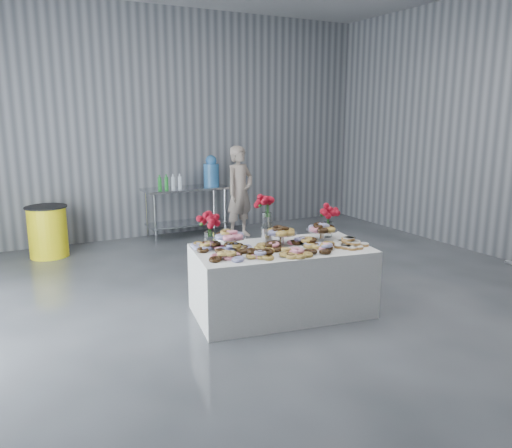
{
  "coord_description": "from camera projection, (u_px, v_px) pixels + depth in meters",
  "views": [
    {
      "loc": [
        -2.79,
        -4.27,
        2.18
      ],
      "look_at": [
        -0.21,
        0.62,
        0.96
      ],
      "focal_mm": 35.0,
      "sensor_mm": 36.0,
      "label": 1
    }
  ],
  "objects": [
    {
      "name": "ground",
      "position": [
        299.0,
        319.0,
        5.43
      ],
      "size": [
        9.0,
        9.0,
        0.0
      ],
      "primitive_type": "plane",
      "color": "#33353A",
      "rests_on": "ground"
    },
    {
      "name": "room_walls",
      "position": [
        276.0,
        65.0,
        4.79
      ],
      "size": [
        8.04,
        9.04,
        4.02
      ],
      "color": "gray",
      "rests_on": "ground"
    },
    {
      "name": "display_table",
      "position": [
        281.0,
        280.0,
        5.53
      ],
      "size": [
        2.04,
        1.3,
        0.75
      ],
      "primitive_type": "cube",
      "rotation": [
        0.0,
        0.0,
        -0.17
      ],
      "color": "white",
      "rests_on": "ground"
    },
    {
      "name": "prep_table",
      "position": [
        186.0,
        203.0,
        8.93
      ],
      "size": [
        1.5,
        0.6,
        0.9
      ],
      "color": "silver",
      "rests_on": "ground"
    },
    {
      "name": "donut_mounds",
      "position": [
        284.0,
        245.0,
        5.4
      ],
      "size": [
        1.91,
        1.09,
        0.09
      ],
      "primitive_type": null,
      "rotation": [
        0.0,
        0.0,
        -0.17
      ],
      "color": "gold",
      "rests_on": "display_table"
    },
    {
      "name": "cake_stand_left",
      "position": [
        229.0,
        236.0,
        5.39
      ],
      "size": [
        0.36,
        0.36,
        0.17
      ],
      "color": "silver",
      "rests_on": "display_table"
    },
    {
      "name": "cake_stand_mid",
      "position": [
        281.0,
        232.0,
        5.57
      ],
      "size": [
        0.36,
        0.36,
        0.17
      ],
      "color": "silver",
      "rests_on": "display_table"
    },
    {
      "name": "cake_stand_right",
      "position": [
        322.0,
        229.0,
        5.73
      ],
      "size": [
        0.36,
        0.36,
        0.17
      ],
      "color": "silver",
      "rests_on": "display_table"
    },
    {
      "name": "danish_pile",
      "position": [
        350.0,
        241.0,
        5.53
      ],
      "size": [
        0.48,
        0.48,
        0.11
      ],
      "primitive_type": null,
      "color": "white",
      "rests_on": "display_table"
    },
    {
      "name": "bouquet_left",
      "position": [
        209.0,
        221.0,
        5.39
      ],
      "size": [
        0.26,
        0.26,
        0.42
      ],
      "color": "white",
      "rests_on": "display_table"
    },
    {
      "name": "bouquet_right",
      "position": [
        328.0,
        212.0,
        5.88
      ],
      "size": [
        0.26,
        0.26,
        0.42
      ],
      "color": "white",
      "rests_on": "display_table"
    },
    {
      "name": "bouquet_center",
      "position": [
        267.0,
        208.0,
        5.68
      ],
      "size": [
        0.26,
        0.26,
        0.57
      ],
      "color": "silver",
      "rests_on": "display_table"
    },
    {
      "name": "water_jug",
      "position": [
        211.0,
        172.0,
        9.05
      ],
      "size": [
        0.28,
        0.28,
        0.55
      ],
      "color": "#3C87CE",
      "rests_on": "prep_table"
    },
    {
      "name": "drink_bottles",
      "position": [
        170.0,
        182.0,
        8.61
      ],
      "size": [
        0.54,
        0.08,
        0.27
      ],
      "primitive_type": null,
      "color": "#268C33",
      "rests_on": "prep_table"
    },
    {
      "name": "person",
      "position": [
        240.0,
        192.0,
        8.9
      ],
      "size": [
        0.69,
        0.57,
        1.64
      ],
      "primitive_type": "imported",
      "rotation": [
        0.0,
        0.0,
        0.34
      ],
      "color": "#CC8C93",
      "rests_on": "ground"
    },
    {
      "name": "trash_barrel",
      "position": [
        48.0,
        231.0,
        7.72
      ],
      "size": [
        0.62,
        0.62,
        0.8
      ],
      "rotation": [
        0.0,
        0.0,
        0.06
      ],
      "color": "yellow",
      "rests_on": "ground"
    }
  ]
}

